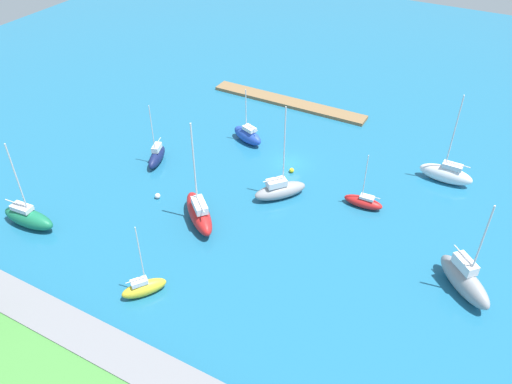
{
  "coord_description": "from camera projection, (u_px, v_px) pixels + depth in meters",
  "views": [
    {
      "loc": [
        -23.93,
        53.57,
        39.61
      ],
      "look_at": [
        0.0,
        9.68,
        1.5
      ],
      "focal_mm": 36.04,
      "sensor_mm": 36.0,
      "label": 1
    }
  ],
  "objects": [
    {
      "name": "mooring_buoy_white",
      "position": [
        158.0,
        196.0,
        64.12
      ],
      "size": [
        0.7,
        0.7,
        0.7
      ],
      "primitive_type": "sphere",
      "color": "white",
      "rests_on": "water"
    },
    {
      "name": "breakwater",
      "position": [
        116.0,
        355.0,
        45.37
      ],
      "size": [
        58.47,
        3.8,
        1.27
      ],
      "primitive_type": "cube",
      "color": "gray",
      "rests_on": "ground"
    },
    {
      "name": "sailboat_navy_along_channel",
      "position": [
        157.0,
        156.0,
        70.08
      ],
      "size": [
        3.07,
        5.43,
        8.88
      ],
      "rotation": [
        0.0,
        0.0,
        1.89
      ],
      "color": "#141E4C",
      "rests_on": "water"
    },
    {
      "name": "sailboat_gray_lone_south",
      "position": [
        280.0,
        190.0,
        63.83
      ],
      "size": [
        6.09,
        6.57,
        12.6
      ],
      "rotation": [
        0.0,
        0.0,
        4.0
      ],
      "color": "gray",
      "rests_on": "water"
    },
    {
      "name": "water",
      "position": [
        290.0,
        163.0,
        70.52
      ],
      "size": [
        160.0,
        160.0,
        0.0
      ],
      "primitive_type": "plane",
      "color": "#1E668C",
      "rests_on": "ground"
    },
    {
      "name": "sailboat_yellow_far_north",
      "position": [
        144.0,
        288.0,
        51.27
      ],
      "size": [
        3.86,
        4.53,
        8.84
      ],
      "rotation": [
        0.0,
        0.0,
        4.08
      ],
      "color": "yellow",
      "rests_on": "water"
    },
    {
      "name": "sailboat_blue_off_beacon",
      "position": [
        248.0,
        135.0,
        74.27
      ],
      "size": [
        5.78,
        3.67,
        8.24
      ],
      "rotation": [
        0.0,
        0.0,
        5.94
      ],
      "color": "#2347B2",
      "rests_on": "water"
    },
    {
      "name": "sailboat_red_inner_mooring",
      "position": [
        199.0,
        212.0,
        59.85
      ],
      "size": [
        7.43,
        6.92,
        13.07
      ],
      "rotation": [
        0.0,
        0.0,
        5.56
      ],
      "color": "red",
      "rests_on": "water"
    },
    {
      "name": "sailboat_gray_outer_mooring",
      "position": [
        464.0,
        280.0,
        51.32
      ],
      "size": [
        6.81,
        6.57,
        11.33
      ],
      "rotation": [
        0.0,
        0.0,
        2.39
      ],
      "color": "gray",
      "rests_on": "water"
    },
    {
      "name": "pier_dock",
      "position": [
        288.0,
        102.0,
        84.27
      ],
      "size": [
        26.39,
        2.9,
        0.52
      ],
      "primitive_type": "cube",
      "color": "olive",
      "rests_on": "ground"
    },
    {
      "name": "sailboat_green_west_end",
      "position": [
        28.0,
        217.0,
        59.43
      ],
      "size": [
        7.11,
        2.66,
        11.36
      ],
      "rotation": [
        0.0,
        0.0,
        3.22
      ],
      "color": "#19724C",
      "rests_on": "water"
    },
    {
      "name": "mooring_buoy_yellow",
      "position": [
        292.0,
        170.0,
        68.6
      ],
      "size": [
        0.65,
        0.65,
        0.65
      ],
      "primitive_type": "sphere",
      "color": "yellow",
      "rests_on": "water"
    },
    {
      "name": "sailboat_white_near_pier",
      "position": [
        446.0,
        173.0,
        66.37
      ],
      "size": [
        6.79,
        2.05,
        12.33
      ],
      "rotation": [
        0.0,
        0.0,
        6.26
      ],
      "color": "white",
      "rests_on": "water"
    },
    {
      "name": "sailboat_red_east_end",
      "position": [
        363.0,
        202.0,
        62.56
      ],
      "size": [
        4.84,
        1.71,
        7.41
      ],
      "rotation": [
        0.0,
        0.0,
        0.03
      ],
      "color": "red",
      "rests_on": "water"
    }
  ]
}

